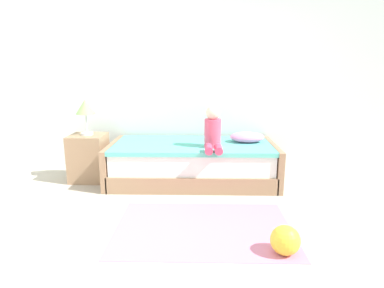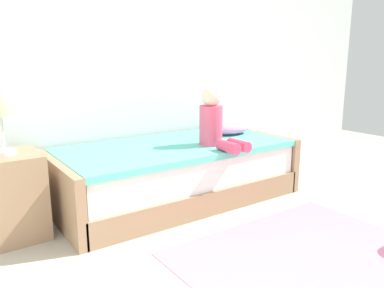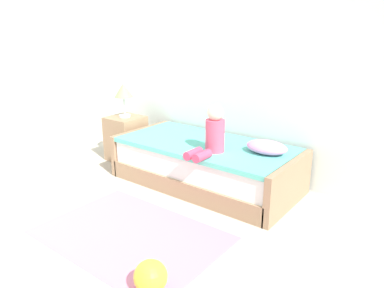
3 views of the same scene
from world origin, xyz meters
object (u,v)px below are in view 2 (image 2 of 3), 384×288
object	(u,v)px
child_figure	(214,122)
pillow	(230,127)
nightstand	(9,197)
bed	(176,172)

from	to	relation	value
child_figure	pillow	world-z (taller)	child_figure
nightstand	pillow	world-z (taller)	pillow
bed	nightstand	distance (m)	1.35
bed	child_figure	world-z (taller)	child_figure
nightstand	child_figure	size ratio (longest dim) A/B	1.18
child_figure	pillow	size ratio (longest dim) A/B	1.16
nightstand	bed	bearing A→B (deg)	-1.02
bed	nightstand	size ratio (longest dim) A/B	3.52
pillow	nightstand	bearing A→B (deg)	-177.88
nightstand	child_figure	bearing A→B (deg)	-8.98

